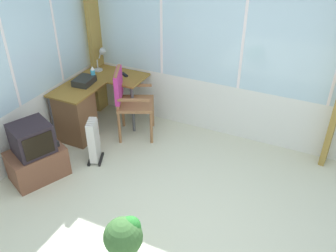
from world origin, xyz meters
The scene contains 12 objects.
ground centered at (0.00, 0.00, -0.03)m, with size 5.06×5.54×0.06m, color beige.
east_window_panel centered at (2.06, 0.00, 1.34)m, with size 0.07×4.54×2.69m.
curtain_corner centered at (1.93, 2.17, 1.30)m, with size 0.30×0.07×2.59m, color olive.
desk centered at (1.08, 1.97, 0.40)m, with size 1.22×0.94×0.73m.
desk_lamp centered at (1.84, 2.01, 0.95)m, with size 0.23×0.20×0.34m.
tv_remote centered at (1.79, 1.62, 0.74)m, with size 0.04×0.15×0.02m, color black.
spray_bottle centered at (1.45, 1.93, 0.84)m, with size 0.06×0.06×0.22m.
paper_tray centered at (1.30, 1.97, 0.78)m, with size 0.30×0.23×0.09m, color #252724.
wooden_armchair centered at (1.42, 1.38, 0.64)m, with size 0.64×0.64×1.00m.
tv_on_stand centered at (0.14, 1.89, 0.33)m, with size 0.76×0.66×0.74m.
space_heater centered at (0.72, 1.46, 0.30)m, with size 0.33×0.26×0.59m.
potted_plant centered at (-0.46, 0.30, 0.28)m, with size 0.37×0.37×0.49m.
Camera 1 is at (-2.35, -1.03, 2.93)m, focal length 38.95 mm.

